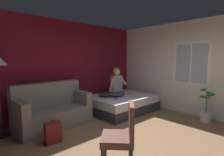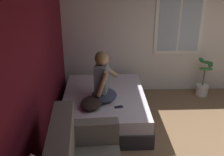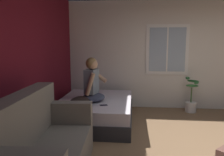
{
  "view_description": "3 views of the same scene",
  "coord_description": "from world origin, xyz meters",
  "px_view_note": "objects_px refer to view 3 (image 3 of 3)",
  "views": [
    {
      "loc": [
        -2.45,
        -1.69,
        1.6
      ],
      "look_at": [
        0.62,
        1.6,
        1.12
      ],
      "focal_mm": 28.0,
      "sensor_mm": 36.0,
      "label": 1
    },
    {
      "loc": [
        -2.88,
        2.03,
        2.61
      ],
      "look_at": [
        0.88,
        1.89,
        1.03
      ],
      "focal_mm": 42.0,
      "sensor_mm": 36.0,
      "label": 2
    },
    {
      "loc": [
        -2.99,
        1.22,
        1.58
      ],
      "look_at": [
        0.44,
        1.56,
        1.07
      ],
      "focal_mm": 35.0,
      "sensor_mm": 36.0,
      "label": 3
    }
  ],
  "objects_px": {
    "potted_plant": "(191,100)",
    "couch": "(42,150)",
    "bed": "(96,110)",
    "cell_phone": "(104,105)",
    "person_seated": "(93,84)",
    "throw_pillow": "(80,101)"
  },
  "relations": [
    {
      "from": "bed",
      "to": "person_seated",
      "type": "bearing_deg",
      "value": 173.11
    },
    {
      "from": "bed",
      "to": "throw_pillow",
      "type": "xyz_separation_m",
      "value": [
        -0.45,
        0.21,
        0.31
      ]
    },
    {
      "from": "bed",
      "to": "cell_phone",
      "type": "relative_size",
      "value": 13.95
    },
    {
      "from": "person_seated",
      "to": "bed",
      "type": "bearing_deg",
      "value": -6.89
    },
    {
      "from": "bed",
      "to": "couch",
      "type": "distance_m",
      "value": 2.14
    },
    {
      "from": "person_seated",
      "to": "potted_plant",
      "type": "relative_size",
      "value": 1.03
    },
    {
      "from": "person_seated",
      "to": "cell_phone",
      "type": "distance_m",
      "value": 0.52
    },
    {
      "from": "cell_phone",
      "to": "potted_plant",
      "type": "height_order",
      "value": "potted_plant"
    },
    {
      "from": "cell_phone",
      "to": "potted_plant",
      "type": "xyz_separation_m",
      "value": [
        1.35,
        -1.93,
        -0.18
      ]
    },
    {
      "from": "couch",
      "to": "throw_pillow",
      "type": "xyz_separation_m",
      "value": [
        1.67,
        -0.04,
        0.16
      ]
    },
    {
      "from": "throw_pillow",
      "to": "cell_phone",
      "type": "bearing_deg",
      "value": -94.32
    },
    {
      "from": "person_seated",
      "to": "potted_plant",
      "type": "height_order",
      "value": "person_seated"
    },
    {
      "from": "couch",
      "to": "cell_phone",
      "type": "relative_size",
      "value": 12.12
    },
    {
      "from": "potted_plant",
      "to": "couch",
      "type": "bearing_deg",
      "value": 140.94
    },
    {
      "from": "bed",
      "to": "potted_plant",
      "type": "xyz_separation_m",
      "value": [
        0.87,
        -2.17,
        0.07
      ]
    },
    {
      "from": "bed",
      "to": "potted_plant",
      "type": "height_order",
      "value": "potted_plant"
    },
    {
      "from": "couch",
      "to": "person_seated",
      "type": "bearing_deg",
      "value": -6.85
    },
    {
      "from": "bed",
      "to": "cell_phone",
      "type": "height_order",
      "value": "cell_phone"
    },
    {
      "from": "potted_plant",
      "to": "bed",
      "type": "bearing_deg",
      "value": 111.77
    },
    {
      "from": "person_seated",
      "to": "throw_pillow",
      "type": "bearing_deg",
      "value": 143.79
    },
    {
      "from": "bed",
      "to": "cell_phone",
      "type": "distance_m",
      "value": 0.59
    },
    {
      "from": "person_seated",
      "to": "cell_phone",
      "type": "xyz_separation_m",
      "value": [
        -0.29,
        -0.26,
        -0.35
      ]
    }
  ]
}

